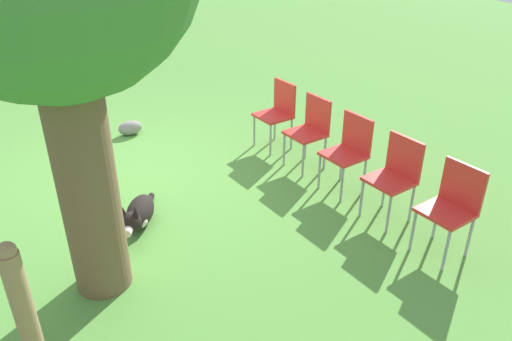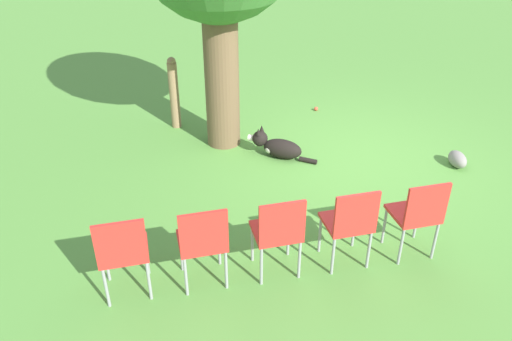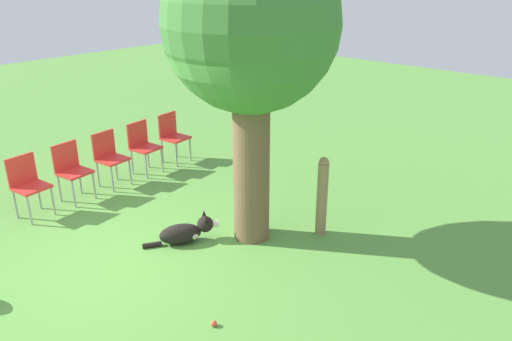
{
  "view_description": "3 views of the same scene",
  "coord_description": "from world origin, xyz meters",
  "px_view_note": "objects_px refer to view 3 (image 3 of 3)",
  "views": [
    {
      "loc": [
        1.27,
        5.31,
        3.04
      ],
      "look_at": [
        -0.96,
        1.34,
        0.58
      ],
      "focal_mm": 35.0,
      "sensor_mm": 36.0,
      "label": 1
    },
    {
      "loc": [
        -5.9,
        2.06,
        3.4
      ],
      "look_at": [
        -1.12,
        1.37,
        0.57
      ],
      "focal_mm": 35.0,
      "sensor_mm": 36.0,
      "label": 2
    },
    {
      "loc": [
        4.8,
        -2.89,
        3.45
      ],
      "look_at": [
        0.9,
        1.51,
        1.04
      ],
      "focal_mm": 35.0,
      "sensor_mm": 36.0,
      "label": 3
    }
  ],
  "objects_px": {
    "dog": "(186,232)",
    "red_chair_1": "(71,167)",
    "red_chair_0": "(28,182)",
    "tennis_ball": "(214,323)",
    "fence_post": "(322,196)",
    "red_chair_4": "(172,134)",
    "oak_tree": "(251,31)",
    "red_chair_2": "(109,155)",
    "red_chair_3": "(142,144)"
  },
  "relations": [
    {
      "from": "oak_tree",
      "to": "tennis_ball",
      "type": "relative_size",
      "value": 57.24
    },
    {
      "from": "oak_tree",
      "to": "red_chair_2",
      "type": "height_order",
      "value": "oak_tree"
    },
    {
      "from": "red_chair_0",
      "to": "red_chair_4",
      "type": "relative_size",
      "value": 1.0
    },
    {
      "from": "red_chair_0",
      "to": "tennis_ball",
      "type": "distance_m",
      "value": 3.86
    },
    {
      "from": "red_chair_3",
      "to": "red_chair_1",
      "type": "bearing_deg",
      "value": -92.44
    },
    {
      "from": "oak_tree",
      "to": "red_chair_4",
      "type": "distance_m",
      "value": 3.93
    },
    {
      "from": "red_chair_2",
      "to": "red_chair_0",
      "type": "bearing_deg",
      "value": -92.44
    },
    {
      "from": "dog",
      "to": "red_chair_1",
      "type": "height_order",
      "value": "red_chair_1"
    },
    {
      "from": "dog",
      "to": "fence_post",
      "type": "height_order",
      "value": "fence_post"
    },
    {
      "from": "fence_post",
      "to": "red_chair_3",
      "type": "height_order",
      "value": "fence_post"
    },
    {
      "from": "red_chair_2",
      "to": "red_chair_3",
      "type": "xyz_separation_m",
      "value": [
        -0.04,
        0.71,
        0.0
      ]
    },
    {
      "from": "red_chair_0",
      "to": "red_chair_4",
      "type": "bearing_deg",
      "value": 87.56
    },
    {
      "from": "red_chair_1",
      "to": "red_chair_2",
      "type": "bearing_deg",
      "value": 87.56
    },
    {
      "from": "dog",
      "to": "red_chair_4",
      "type": "xyz_separation_m",
      "value": [
        -2.5,
        1.86,
        0.39
      ]
    },
    {
      "from": "red_chair_4",
      "to": "red_chair_2",
      "type": "bearing_deg",
      "value": -92.44
    },
    {
      "from": "dog",
      "to": "red_chair_2",
      "type": "height_order",
      "value": "red_chair_2"
    },
    {
      "from": "red_chair_0",
      "to": "fence_post",
      "type": "bearing_deg",
      "value": 28.17
    },
    {
      "from": "oak_tree",
      "to": "tennis_ball",
      "type": "distance_m",
      "value": 3.31
    },
    {
      "from": "red_chair_3",
      "to": "red_chair_0",
      "type": "bearing_deg",
      "value": -92.44
    },
    {
      "from": "red_chair_1",
      "to": "red_chair_4",
      "type": "xyz_separation_m",
      "value": [
        -0.13,
        2.14,
        0.0
      ]
    },
    {
      "from": "red_chair_0",
      "to": "red_chair_1",
      "type": "relative_size",
      "value": 1.0
    },
    {
      "from": "dog",
      "to": "red_chair_1",
      "type": "xyz_separation_m",
      "value": [
        -2.37,
        -0.28,
        0.39
      ]
    },
    {
      "from": "oak_tree",
      "to": "red_chair_4",
      "type": "xyz_separation_m",
      "value": [
        -3.04,
        1.16,
        -2.2
      ]
    },
    {
      "from": "red_chair_1",
      "to": "red_chair_4",
      "type": "height_order",
      "value": "same"
    },
    {
      "from": "red_chair_1",
      "to": "tennis_ball",
      "type": "bearing_deg",
      "value": -15.78
    },
    {
      "from": "fence_post",
      "to": "red_chair_0",
      "type": "height_order",
      "value": "fence_post"
    },
    {
      "from": "red_chair_2",
      "to": "tennis_ball",
      "type": "height_order",
      "value": "red_chair_2"
    },
    {
      "from": "oak_tree",
      "to": "fence_post",
      "type": "relative_size",
      "value": 3.45
    },
    {
      "from": "red_chair_4",
      "to": "red_chair_0",
      "type": "bearing_deg",
      "value": -92.44
    },
    {
      "from": "fence_post",
      "to": "red_chair_2",
      "type": "relative_size",
      "value": 1.23
    },
    {
      "from": "fence_post",
      "to": "red_chair_3",
      "type": "bearing_deg",
      "value": -176.02
    },
    {
      "from": "red_chair_4",
      "to": "fence_post",
      "type": "bearing_deg",
      "value": -13.1
    },
    {
      "from": "red_chair_4",
      "to": "tennis_ball",
      "type": "height_order",
      "value": "red_chair_4"
    },
    {
      "from": "red_chair_2",
      "to": "tennis_ball",
      "type": "bearing_deg",
      "value": -25.43
    },
    {
      "from": "fence_post",
      "to": "red_chair_2",
      "type": "height_order",
      "value": "fence_post"
    },
    {
      "from": "dog",
      "to": "red_chair_0",
      "type": "xyz_separation_m",
      "value": [
        -2.32,
        -1.0,
        0.39
      ]
    },
    {
      "from": "fence_post",
      "to": "red_chair_3",
      "type": "xyz_separation_m",
      "value": [
        -3.66,
        -0.25,
        -0.03
      ]
    },
    {
      "from": "fence_post",
      "to": "red_chair_4",
      "type": "bearing_deg",
      "value": 172.93
    },
    {
      "from": "fence_post",
      "to": "red_chair_1",
      "type": "height_order",
      "value": "fence_post"
    },
    {
      "from": "red_chair_0",
      "to": "red_chair_3",
      "type": "relative_size",
      "value": 1.0
    },
    {
      "from": "red_chair_2",
      "to": "oak_tree",
      "type": "bearing_deg",
      "value": -0.76
    },
    {
      "from": "fence_post",
      "to": "red_chair_4",
      "type": "relative_size",
      "value": 1.23
    },
    {
      "from": "red_chair_4",
      "to": "oak_tree",
      "type": "bearing_deg",
      "value": -26.81
    },
    {
      "from": "fence_post",
      "to": "red_chair_4",
      "type": "distance_m",
      "value": 3.73
    },
    {
      "from": "red_chair_1",
      "to": "red_chair_2",
      "type": "xyz_separation_m",
      "value": [
        -0.04,
        0.71,
        0.0
      ]
    },
    {
      "from": "dog",
      "to": "fence_post",
      "type": "bearing_deg",
      "value": -9.34
    },
    {
      "from": "dog",
      "to": "red_chair_3",
      "type": "bearing_deg",
      "value": 96.44
    },
    {
      "from": "red_chair_2",
      "to": "dog",
      "type": "bearing_deg",
      "value": -16.15
    },
    {
      "from": "fence_post",
      "to": "tennis_ball",
      "type": "distance_m",
      "value": 2.43
    },
    {
      "from": "red_chair_0",
      "to": "dog",
      "type": "bearing_deg",
      "value": 17.23
    }
  ]
}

